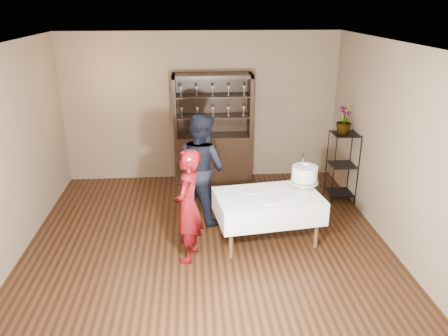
% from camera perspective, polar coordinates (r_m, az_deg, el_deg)
% --- Properties ---
extents(floor, '(5.00, 5.00, 0.00)m').
position_cam_1_polar(floor, '(6.25, -2.13, -9.63)').
color(floor, black).
rests_on(floor, ground).
extents(ceiling, '(5.00, 5.00, 0.00)m').
position_cam_1_polar(ceiling, '(5.39, -2.53, 15.87)').
color(ceiling, silver).
rests_on(ceiling, back_wall).
extents(back_wall, '(5.00, 0.02, 2.70)m').
position_cam_1_polar(back_wall, '(8.08, -3.00, 7.90)').
color(back_wall, brown).
rests_on(back_wall, floor).
extents(wall_left, '(0.02, 5.00, 2.70)m').
position_cam_1_polar(wall_left, '(6.13, -26.37, 1.37)').
color(wall_left, brown).
rests_on(wall_left, floor).
extents(wall_right, '(0.02, 5.00, 2.70)m').
position_cam_1_polar(wall_right, '(6.28, 21.16, 2.59)').
color(wall_right, brown).
rests_on(wall_right, floor).
extents(china_hutch, '(1.40, 0.48, 2.00)m').
position_cam_1_polar(china_hutch, '(8.04, -1.44, 2.77)').
color(china_hutch, black).
rests_on(china_hutch, floor).
extents(plant_etagere, '(0.42, 0.42, 1.20)m').
position_cam_1_polar(plant_etagere, '(7.46, 15.18, 0.43)').
color(plant_etagere, black).
rests_on(plant_etagere, floor).
extents(cake_table, '(1.52, 1.05, 0.70)m').
position_cam_1_polar(cake_table, '(6.06, 5.75, -4.97)').
color(cake_table, white).
rests_on(cake_table, floor).
extents(woman, '(0.50, 0.63, 1.51)m').
position_cam_1_polar(woman, '(5.56, -4.74, -4.98)').
color(woman, '#35040A').
rests_on(woman, floor).
extents(man, '(1.03, 1.01, 1.67)m').
position_cam_1_polar(man, '(6.56, -3.01, 0.04)').
color(man, black).
rests_on(man, floor).
extents(cake, '(0.44, 0.44, 0.54)m').
position_cam_1_polar(cake, '(6.15, 10.48, -0.91)').
color(cake, white).
rests_on(cake, cake_table).
extents(plate_near, '(0.22, 0.22, 0.01)m').
position_cam_1_polar(plate_near, '(5.79, 6.13, -4.40)').
color(plate_near, white).
rests_on(plate_near, cake_table).
extents(plate_far, '(0.26, 0.26, 0.01)m').
position_cam_1_polar(plate_far, '(6.08, 3.73, -3.02)').
color(plate_far, white).
rests_on(plate_far, cake_table).
extents(potted_plant, '(0.34, 0.34, 0.43)m').
position_cam_1_polar(potted_plant, '(7.24, 15.41, 6.04)').
color(potted_plant, '#4A6A32').
rests_on(potted_plant, plant_etagere).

